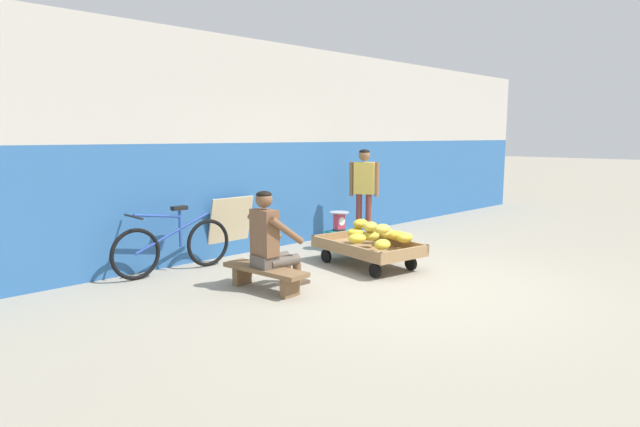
% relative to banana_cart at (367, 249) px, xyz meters
% --- Properties ---
extents(ground_plane, '(80.00, 80.00, 0.00)m').
position_rel_banana_cart_xyz_m(ground_plane, '(-0.39, -0.95, -0.24)').
color(ground_plane, gray).
extents(back_wall, '(16.00, 0.30, 3.14)m').
position_rel_banana_cart_xyz_m(back_wall, '(-0.39, 1.98, 1.33)').
color(back_wall, '#2D609E').
rests_on(back_wall, ground).
extents(banana_cart, '(1.05, 1.55, 0.36)m').
position_rel_banana_cart_xyz_m(banana_cart, '(0.00, 0.00, 0.00)').
color(banana_cart, '#99754C').
rests_on(banana_cart, ground).
extents(banana_pile, '(0.92, 1.01, 0.27)m').
position_rel_banana_cart_xyz_m(banana_pile, '(0.04, -0.13, 0.22)').
color(banana_pile, yellow).
rests_on(banana_pile, banana_cart).
extents(low_bench, '(0.40, 1.12, 0.27)m').
position_rel_banana_cart_xyz_m(low_bench, '(-1.71, 0.08, -0.04)').
color(low_bench, brown).
rests_on(low_bench, ground).
extents(vendor_seated, '(0.69, 0.49, 1.14)m').
position_rel_banana_cart_xyz_m(vendor_seated, '(-1.62, 0.08, 0.33)').
color(vendor_seated, brown).
rests_on(vendor_seated, ground).
extents(plastic_crate, '(0.36, 0.28, 0.30)m').
position_rel_banana_cart_xyz_m(plastic_crate, '(0.50, 0.99, -0.09)').
color(plastic_crate, '#19847F').
rests_on(plastic_crate, ground).
extents(weighing_scale, '(0.30, 0.30, 0.29)m').
position_rel_banana_cart_xyz_m(weighing_scale, '(0.50, 0.99, 0.21)').
color(weighing_scale, '#28282D').
rests_on(weighing_scale, plastic_crate).
extents(bicycle_near_left, '(1.66, 0.48, 0.86)m').
position_rel_banana_cart_xyz_m(bicycle_near_left, '(-2.03, 1.53, 0.11)').
color(bicycle_near_left, black).
rests_on(bicycle_near_left, ground).
extents(sign_board, '(0.70, 0.24, 0.88)m').
position_rel_banana_cart_xyz_m(sign_board, '(-0.96, 1.79, 0.20)').
color(sign_board, '#C6B289').
rests_on(sign_board, ground).
extents(customer_adult, '(0.34, 0.43, 1.53)m').
position_rel_banana_cart_xyz_m(customer_adult, '(1.28, 1.16, 0.71)').
color(customer_adult, brown).
rests_on(customer_adult, ground).
extents(shopping_bag, '(0.18, 0.12, 0.24)m').
position_rel_banana_cart_xyz_m(shopping_bag, '(0.74, 0.61, -0.12)').
color(shopping_bag, silver).
rests_on(shopping_bag, ground).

